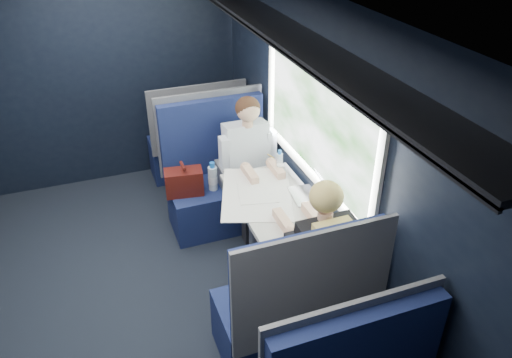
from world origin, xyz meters
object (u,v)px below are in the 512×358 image
object	(u,v)px
table	(271,206)
man	(250,160)
cup	(280,169)
bottle_small	(279,161)
woman	(318,251)
laptop	(312,189)
seat_bay_near	(218,183)
seat_row_front	(196,143)
seat_bay_far	(293,309)

from	to	relation	value
table	man	world-z (taller)	man
table	cup	distance (m)	0.43
man	bottle_small	size ratio (longest dim) A/B	6.79
woman	bottle_small	bearing A→B (deg)	81.48
man	cup	xyz separation A→B (m)	(0.15, -0.35, 0.06)
man	cup	distance (m)	0.39
man	bottle_small	distance (m)	0.36
table	man	bearing A→B (deg)	84.48
woman	bottle_small	distance (m)	1.12
laptop	bottle_small	bearing A→B (deg)	100.86
seat_bay_near	seat_row_front	xyz separation A→B (m)	(0.02, 0.93, -0.01)
seat_bay_far	man	size ratio (longest dim) A/B	0.95
man	cup	world-z (taller)	man
table	seat_bay_near	size ratio (longest dim) A/B	0.79
seat_bay_near	seat_bay_far	xyz separation A→B (m)	(0.02, -1.74, -0.01)
seat_bay_far	man	world-z (taller)	man
seat_bay_far	cup	size ratio (longest dim) A/B	15.40
man	laptop	distance (m)	0.81
woman	cup	distance (m)	1.07
table	seat_bay_near	world-z (taller)	seat_bay_near
seat_row_front	man	bearing A→B (deg)	-77.17
seat_bay_far	woman	size ratio (longest dim) A/B	0.95
bottle_small	woman	bearing A→B (deg)	-98.52
laptop	seat_bay_far	bearing A→B (deg)	-121.92
table	man	xyz separation A→B (m)	(0.07, 0.70, 0.06)
woman	laptop	size ratio (longest dim) A/B	4.16
man	seat_bay_far	bearing A→B (deg)	-99.03
seat_bay_near	seat_row_front	world-z (taller)	seat_bay_near
table	cup	bearing A→B (deg)	57.90
seat_bay_near	laptop	world-z (taller)	seat_bay_near
seat_row_front	cup	xyz separation A→B (m)	(0.40, -1.45, 0.37)
seat_bay_near	cup	size ratio (longest dim) A/B	15.40
table	seat_row_front	world-z (taller)	seat_row_front
table	seat_bay_near	bearing A→B (deg)	102.88
seat_bay_near	seat_bay_far	size ratio (longest dim) A/B	1.00
seat_bay_far	woman	world-z (taller)	woman
table	seat_row_front	distance (m)	1.82
seat_bay_near	cup	bearing A→B (deg)	-51.50
table	seat_row_front	size ratio (longest dim) A/B	0.86
table	seat_bay_near	distance (m)	0.92
seat_bay_far	man	bearing A→B (deg)	80.97
seat_bay_near	woman	xyz separation A→B (m)	(0.27, -1.58, 0.31)
cup	seat_row_front	bearing A→B (deg)	105.41
table	seat_row_front	bearing A→B (deg)	95.80
seat_row_front	bottle_small	bearing A→B (deg)	-73.43
seat_row_front	cup	size ratio (longest dim) A/B	14.18
seat_bay_near	cup	world-z (taller)	seat_bay_near
laptop	man	bearing A→B (deg)	108.46
man	table	bearing A→B (deg)	-95.52
woman	cup	xyz separation A→B (m)	(0.15, 1.05, 0.05)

